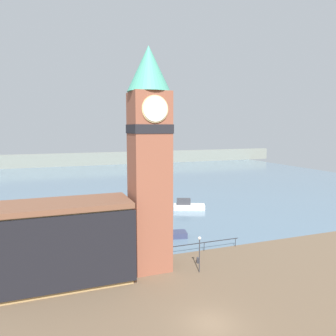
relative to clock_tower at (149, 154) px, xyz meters
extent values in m
plane|color=brown|center=(1.31, -11.38, -12.21)|extent=(160.00, 160.00, 0.00)
cube|color=slate|center=(1.31, 62.54, -12.21)|extent=(160.00, 120.00, 0.00)
cube|color=gray|center=(1.31, 102.54, -9.71)|extent=(180.00, 3.00, 5.00)
cube|color=#232328|center=(7.60, 2.29, -11.16)|extent=(9.40, 0.08, 0.08)
cylinder|color=#232328|center=(3.20, 2.29, -11.68)|extent=(0.07, 0.07, 1.05)
cylinder|color=#232328|center=(7.60, 2.29, -11.68)|extent=(0.07, 0.07, 1.05)
cylinder|color=#232328|center=(12.00, 2.29, -11.68)|extent=(0.07, 0.07, 1.05)
cube|color=brown|center=(-0.01, 0.01, -2.96)|extent=(3.81, 3.81, 18.50)
cube|color=black|center=(-0.01, 0.01, 2.58)|extent=(3.93, 3.93, 0.90)
cylinder|color=tan|center=(-0.01, -1.96, 4.49)|extent=(2.65, 0.12, 2.65)
cylinder|color=silver|center=(-0.01, -2.04, 4.49)|extent=(2.41, 0.12, 2.41)
cylinder|color=tan|center=(1.96, 0.01, 4.49)|extent=(0.12, 2.65, 2.65)
cylinder|color=silver|center=(2.04, 0.01, 4.49)|extent=(0.12, 2.41, 2.41)
cone|color=teal|center=(-0.01, 0.01, 8.56)|extent=(4.39, 4.39, 4.53)
cube|color=#A88451|center=(-8.74, -0.37, -8.48)|extent=(12.28, 5.21, 7.44)
cube|color=brown|center=(-8.74, -0.37, -4.51)|extent=(12.68, 5.61, 0.50)
cube|color=black|center=(-8.74, -3.12, -8.34)|extent=(12.78, 0.30, 6.85)
cube|color=#333856|center=(4.70, 8.56, -11.83)|extent=(6.35, 3.21, 0.76)
cube|color=navy|center=(3.63, 8.78, -11.14)|extent=(2.90, 1.93, 0.61)
cube|color=silver|center=(14.26, 21.68, -11.72)|extent=(6.04, 3.99, 0.97)
cube|color=#38383D|center=(13.31, 22.06, -10.71)|extent=(2.85, 2.24, 1.05)
cylinder|color=#2D2D33|center=(2.61, 0.95, -11.87)|extent=(0.31, 0.31, 0.68)
sphere|color=#2D2D33|center=(2.61, 0.95, -11.53)|extent=(0.32, 0.32, 0.32)
cylinder|color=#2D2D33|center=(5.28, -0.75, -11.92)|extent=(0.27, 0.27, 0.57)
sphere|color=#2D2D33|center=(5.28, -0.75, -11.64)|extent=(0.29, 0.29, 0.29)
cylinder|color=#2D2D33|center=(4.44, -2.89, -10.42)|extent=(0.10, 0.10, 3.57)
sphere|color=silver|center=(4.44, -2.89, -8.54)|extent=(0.32, 0.32, 0.32)
camera|label=1|loc=(-9.91, -32.14, 2.65)|focal=35.00mm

